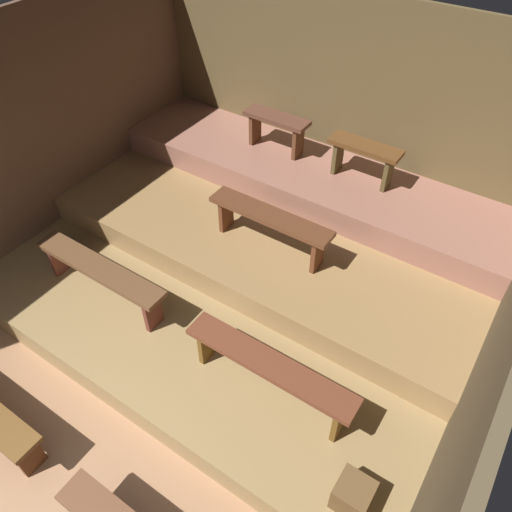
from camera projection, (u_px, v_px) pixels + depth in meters
The scene contains 13 objects.
ground at pixel (215, 327), 5.53m from camera, with size 5.79×6.02×0.08m, color #986D4C.
wall_back at pixel (339, 112), 6.11m from camera, with size 5.79×0.06×2.79m, color brown.
wall_left at pixel (26, 146), 5.55m from camera, with size 0.06×6.02×2.79m, color brown.
wall_right at pixel (489, 360), 3.52m from camera, with size 0.06×6.02×2.79m, color brown.
platform_lower at pixel (247, 281), 5.77m from camera, with size 4.99×3.95×0.31m, color olive.
platform_middle at pixel (281, 227), 5.99m from camera, with size 4.99×2.52×0.31m, color olive.
platform_upper at pixel (310, 178), 6.18m from camera, with size 4.99×1.17×0.31m, color #966150.
bench_lower_left at pixel (100, 272), 5.14m from camera, with size 1.63×0.27×0.46m.
bench_lower_right at pixel (269, 368), 4.31m from camera, with size 1.63×0.27×0.46m.
bench_middle_center at pixel (270, 221), 5.26m from camera, with size 1.41×0.27×0.46m.
bench_upper_left at pixel (276, 125), 6.16m from camera, with size 0.83×0.27×0.46m.
bench_upper_right at pixel (364, 154), 5.68m from camera, with size 0.83×0.27×0.46m.
wooden_crate_lower at pixel (353, 495), 3.77m from camera, with size 0.27×0.27×0.27m, color brown.
Camera 1 is at (2.30, 0.01, 4.36)m, focal length 35.10 mm.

